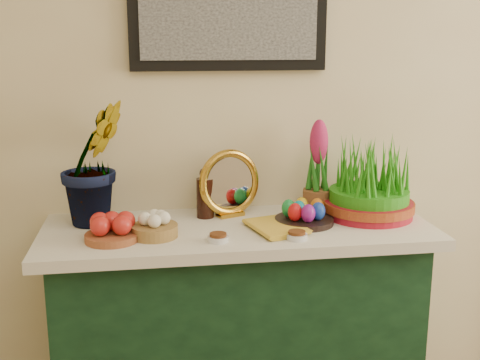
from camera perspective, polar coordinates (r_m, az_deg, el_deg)
name	(u,v)px	position (r m, az deg, el deg)	size (l,w,h in m)	color
sideboard	(238,342)	(2.36, -0.19, -15.10)	(1.30, 0.45, 0.85)	#163E21
tablecloth	(238,230)	(2.19, -0.20, -4.80)	(1.40, 0.55, 0.04)	silver
hyacinth_green	(93,143)	(2.20, -13.75, 3.45)	(0.30, 0.25, 0.60)	#1F6B19
apple_bowl	(112,230)	(2.05, -12.07, -4.63)	(0.18, 0.18, 0.09)	brown
garlic_basket	(155,226)	(2.07, -8.11, -4.38)	(0.18, 0.18, 0.09)	olive
vinegar_cruet	(205,196)	(2.26, -3.33, -1.49)	(0.07, 0.07, 0.19)	black
mirror	(230,184)	(2.27, -0.99, -0.36)	(0.26, 0.15, 0.26)	gold
book	(255,229)	(2.09, 1.44, -4.68)	(0.15, 0.22, 0.03)	gold
spice_dish_left	(218,238)	(2.01, -2.09, -5.49)	(0.07, 0.07, 0.03)	silver
spice_dish_right	(297,235)	(2.04, 5.41, -5.25)	(0.07, 0.07, 0.03)	silver
egg_plate	(304,215)	(2.20, 6.08, -3.29)	(0.26, 0.26, 0.09)	black
hyacinth_pink	(318,171)	(2.32, 7.40, 0.84)	(0.11, 0.11, 0.36)	brown
wheatgrass_sabzeh	(369,185)	(2.31, 12.17, -0.43)	(0.34, 0.34, 0.28)	maroon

